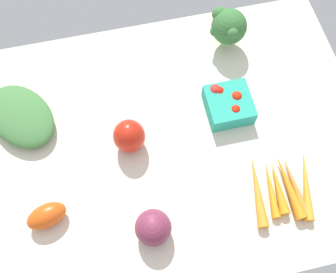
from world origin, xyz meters
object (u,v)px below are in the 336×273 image
Objects in this scene: roma_tomato at (47,216)px; leafy_greens_clump at (21,116)px; bell_pepper_red at (129,136)px; red_onion_near_basket at (153,228)px; broccoli_head at (228,26)px; berry_basket at (228,104)px; carrot_bunch at (282,187)px.

leafy_greens_clump is (4.09, -27.47, -0.16)cm from roma_tomato.
bell_pepper_red is 26.69cm from roma_tomato.
broccoli_head is (-30.86, -48.27, 3.25)cm from red_onion_near_basket.
red_onion_near_basket is 37.52cm from berry_basket.
carrot_bunch is 68.05cm from leafy_greens_clump.
berry_basket reaches higher than roma_tomato.
berry_basket is at bearing -133.07° from red_onion_near_basket.
leafy_greens_clump is (58.32, 12.56, -4.81)cm from broccoli_head.
red_onion_near_basket is at bearing 57.41° from broccoli_head.
red_onion_near_basket is at bearing 5.80° from carrot_bunch.
red_onion_near_basket is 45.08cm from leafy_greens_clump.
roma_tomato reaches higher than leafy_greens_clump.
berry_basket is (5.26, 20.88, -4.66)cm from broccoli_head.
bell_pepper_red is 39.11cm from carrot_bunch.
bell_pepper_red is at bearing 154.16° from leafy_greens_clump.
broccoli_head is 67.56cm from roma_tomato.
carrot_bunch is at bearing 160.24° from roma_tomato.
berry_basket is at bearing -170.73° from bell_pepper_red.
bell_pepper_red reaches higher than red_onion_near_basket.
bell_pepper_red is at bearing -30.43° from carrot_bunch.
bell_pepper_red is 40.92cm from broccoli_head.
bell_pepper_red is at bearing 9.27° from berry_basket.
red_onion_near_basket is 24.82cm from roma_tomato.
roma_tomato is 55.96cm from carrot_bunch.
roma_tomato is at bearing 36.43° from broccoli_head.
red_onion_near_basket is at bearing 145.89° from roma_tomato.
bell_pepper_red is 0.84× the size of berry_basket.
broccoli_head is 22.03cm from berry_basket.
carrot_bunch is 1.65× the size of berry_basket.
red_onion_near_basket is 23.05cm from bell_pepper_red.
leafy_greens_clump is at bearing 12.15° from broccoli_head.
bell_pepper_red is at bearing -86.95° from red_onion_near_basket.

